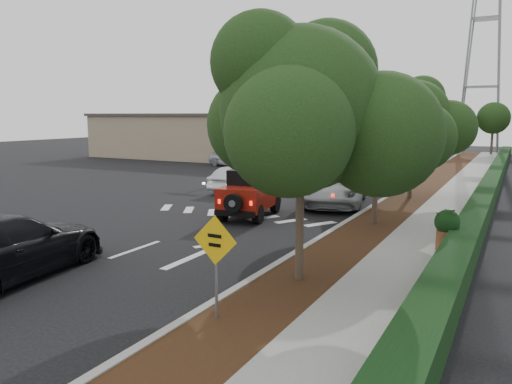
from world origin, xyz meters
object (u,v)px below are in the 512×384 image
Objects in this scene: silver_suv_ahead at (335,187)px; speed_hump_sign at (216,253)px; red_jeep at (252,192)px; black_suv_oncoming at (3,247)px.

silver_suv_ahead is 2.75× the size of speed_hump_sign.
red_jeep is 1.88× the size of speed_hump_sign.
speed_hump_sign reaches higher than silver_suv_ahead.
black_suv_oncoming is 6.13m from speed_hump_sign.
silver_suv_ahead is 0.99× the size of black_suv_oncoming.
speed_hump_sign is at bearing 173.30° from black_suv_oncoming.
red_jeep is 4.61m from silver_suv_ahead.
black_suv_oncoming is (-3.80, -13.91, 0.05)m from silver_suv_ahead.
black_suv_oncoming reaches higher than silver_suv_ahead.
silver_suv_ahead is at bearing -113.88° from black_suv_oncoming.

